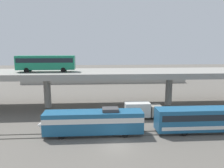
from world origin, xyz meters
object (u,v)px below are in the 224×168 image
Objects in this scene: parked_car_7 at (129,75)px; parked_car_4 at (80,76)px; parked_car_1 at (85,75)px; parked_car_0 at (55,75)px; transit_bus_on_overpass at (46,62)px; train_locomotive at (89,121)px; parked_car_5 at (157,74)px; parked_car_3 at (169,75)px; parked_car_2 at (57,76)px; service_truck_west at (142,110)px; parked_car_6 at (106,74)px.

parked_car_4 is at bearing -177.72° from parked_car_7.
parked_car_0 is at bearing -1.75° from parked_car_1.
transit_bus_on_overpass is 42.01m from parked_car_7.
train_locomotive is 3.41× the size of parked_car_5.
parked_car_7 is (-15.47, 0.41, 0.00)m from parked_car_3.
parked_car_4 is (8.55, -0.61, 0.00)m from parked_car_2.
service_truck_west is 50.94m from parked_car_0.
parked_car_4 is at bearing 109.30° from service_truck_west.
service_truck_west is at bearing 95.83° from parked_car_6.
service_truck_west is (18.94, -7.93, -8.41)m from transit_bus_on_overpass.
train_locomotive is 53.71m from parked_car_6.
parked_car_1 is at bearing 175.94° from parked_car_3.
parked_car_3 is at bearing 41.96° from transit_bus_on_overpass.
parked_car_0 is at bearing -177.79° from parked_car_5.
service_truck_west is at bearing -61.47° from parked_car_0.
parked_car_6 is (-20.22, 0.13, -0.00)m from parked_car_5.
parked_car_2 is (-4.25, 34.49, -7.64)m from transit_bus_on_overpass.
parked_car_2 is at bearing 97.03° from transit_bus_on_overpass.
train_locomotive reaches higher than parked_car_2.
parked_car_7 is (22.56, 34.60, -7.64)m from transit_bus_on_overpass.
service_truck_west is at bearing -61.33° from parked_car_2.
parked_car_2 and parked_car_6 have the same top height.
parked_car_1 is 1.03× the size of parked_car_4.
service_truck_west is (9.58, 7.08, -0.56)m from train_locomotive.
parked_car_3 is at bearing -49.09° from parked_car_5.
transit_bus_on_overpass reaches higher than parked_car_4.
parked_car_7 is (18.26, 0.73, 0.00)m from parked_car_4.
train_locomotive is 51.33m from parked_car_2.
parked_car_3 and parked_car_5 have the same top height.
service_truck_west is 46.32m from parked_car_1.
parked_car_2 is 0.94× the size of parked_car_3.
parked_car_4 is (-1.51, -2.60, -0.00)m from parked_car_1.
parked_car_0 reaches higher than service_truck_west.
parked_car_6 is (9.89, 4.61, -0.00)m from parked_car_4.
parked_car_1 reaches higher than service_truck_west.
parked_car_2 is 0.90× the size of parked_car_7.
parked_car_2 is 38.86m from parked_car_5.
parked_car_0 is at bearing 176.54° from parked_car_3.
parked_car_1 and parked_car_4 have the same top height.
parked_car_0 is 1.12× the size of parked_car_6.
parked_car_4 is 1.07× the size of parked_car_6.
parked_car_1 is 1.09× the size of parked_car_2.
transit_bus_on_overpass is 22.18m from service_truck_west.
parked_car_5 is at bearing 5.72° from parked_car_2.
parked_car_0 is at bearing -16.91° from parked_car_4.
transit_bus_on_overpass reaches higher than parked_car_0.
train_locomotive is 58.96m from parked_car_5.
parked_car_3 is (19.09, 42.12, 0.77)m from service_truck_west.
transit_bus_on_overpass reaches higher than service_truck_west.
parked_car_2 is 42.28m from parked_car_3.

